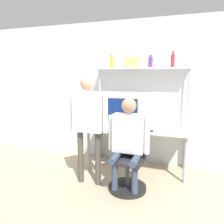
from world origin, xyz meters
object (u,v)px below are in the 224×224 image
object	(u,v)px
bottle_purple	(151,62)
bottle_red	(173,60)
person_seated	(128,137)
person_standing	(88,116)
bottle_amber	(112,62)
storage_box	(132,62)
laptop	(137,125)
cell_phone	(151,131)
office_chair	(128,170)
monitor	(122,110)

from	to	relation	value
bottle_purple	bottle_red	xyz separation A→B (m)	(0.38, 0.00, 0.02)
person_seated	person_standing	bearing A→B (deg)	178.67
person_seated	bottle_red	distance (m)	1.61
bottle_amber	person_standing	bearing A→B (deg)	-91.30
storage_box	bottle_red	bearing A→B (deg)	0.00
person_seated	person_standing	size ratio (longest dim) A/B	0.81
person_standing	bottle_purple	bearing A→B (deg)	53.58
laptop	cell_phone	xyz separation A→B (m)	(0.26, -0.09, -0.07)
person_standing	bottle_amber	bearing A→B (deg)	88.70
bottle_purple	storage_box	xyz separation A→B (m)	(-0.34, 0.00, 0.00)
office_chair	person_seated	bearing A→B (deg)	-93.96
cell_phone	bottle_amber	world-z (taller)	bottle_amber
person_standing	storage_box	bearing A→B (deg)	67.81
cell_phone	storage_box	bearing A→B (deg)	133.98
person_standing	office_chair	bearing A→B (deg)	2.94
person_standing	bottle_amber	size ratio (longest dim) A/B	6.83
office_chair	bottle_amber	distance (m)	2.00
monitor	bottle_red	bearing A→B (deg)	0.46
office_chair	bottle_purple	size ratio (longest dim) A/B	4.23
laptop	bottle_red	size ratio (longest dim) A/B	1.18
office_chair	bottle_red	size ratio (longest dim) A/B	3.45
laptop	bottle_red	bearing A→B (deg)	35.32
monitor	bottle_purple	distance (m)	1.02
office_chair	bottle_amber	bearing A→B (deg)	121.34
person_standing	storage_box	size ratio (longest dim) A/B	6.74
person_seated	bottle_purple	size ratio (longest dim) A/B	6.14
bottle_red	bottle_amber	bearing A→B (deg)	180.00
person_seated	bottle_purple	world-z (taller)	bottle_purple
person_standing	storage_box	xyz separation A→B (m)	(0.42, 1.02, 0.83)
monitor	cell_phone	size ratio (longest dim) A/B	4.04
laptop	person_standing	distance (m)	0.92
bottle_purple	bottle_amber	size ratio (longest dim) A/B	0.90
bottle_purple	storage_box	bearing A→B (deg)	180.00
bottle_red	storage_box	bearing A→B (deg)	180.00
monitor	person_seated	xyz separation A→B (m)	(0.39, -1.03, -0.22)
laptop	bottle_red	distance (m)	1.27
monitor	person_standing	bearing A→B (deg)	-103.04
person_seated	person_standing	world-z (taller)	person_standing
bottle_amber	cell_phone	bearing A→B (deg)	-28.94
person_seated	bottle_red	size ratio (longest dim) A/B	5.01
bottle_amber	storage_box	distance (m)	0.39
monitor	laptop	distance (m)	0.55
laptop	office_chair	xyz separation A→B (m)	(0.02, -0.61, -0.55)
storage_box	bottle_amber	bearing A→B (deg)	180.00
storage_box	cell_phone	bearing A→B (deg)	-46.02
person_standing	bottle_red	xyz separation A→B (m)	(1.13, 1.02, 0.85)
cell_phone	bottle_purple	size ratio (longest dim) A/B	0.67
monitor	storage_box	distance (m)	0.90
cell_phone	person_seated	world-z (taller)	person_seated
person_standing	bottle_amber	distance (m)	1.32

